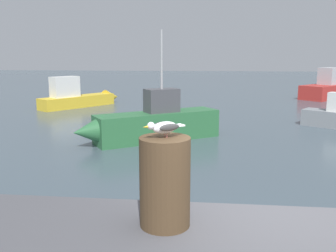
{
  "coord_description": "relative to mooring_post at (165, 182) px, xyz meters",
  "views": [
    {
      "loc": [
        -0.79,
        -3.59,
        2.83
      ],
      "look_at": [
        -1.14,
        -0.29,
        2.2
      ],
      "focal_mm": 40.37,
      "sensor_mm": 36.0,
      "label": 1
    }
  ],
  "objects": [
    {
      "name": "seagull",
      "position": [
        -0.01,
        -0.0,
        0.48
      ],
      "size": [
        0.34,
        0.28,
        0.14
      ],
      "color": "#C66660",
      "rests_on": "mooring_post"
    },
    {
      "name": "mooring_post",
      "position": [
        0.0,
        0.0,
        0.0
      ],
      "size": [
        0.44,
        0.44,
        0.78
      ],
      "primitive_type": "cylinder",
      "color": "#4C3823",
      "rests_on": "harbor_quay"
    },
    {
      "name": "boat_red",
      "position": [
        8.8,
        23.05,
        -1.17
      ],
      "size": [
        5.44,
        5.56,
        2.19
      ],
      "color": "#B72D28",
      "rests_on": "ground_plane"
    },
    {
      "name": "boat_yellow",
      "position": [
        -6.53,
        16.75,
        -1.25
      ],
      "size": [
        3.68,
        4.57,
        1.79
      ],
      "color": "yellow",
      "rests_on": "ground_plane"
    },
    {
      "name": "boat_green",
      "position": [
        -1.56,
        8.97,
        -1.2
      ],
      "size": [
        4.63,
        3.57,
        3.59
      ],
      "color": "#2D6B3D",
      "rests_on": "ground_plane"
    }
  ]
}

